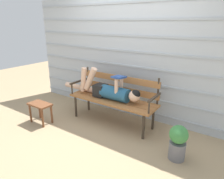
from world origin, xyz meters
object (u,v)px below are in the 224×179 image
object	(u,v)px
potted_plant	(178,142)
footstool	(40,108)
reclining_person	(108,90)
park_bench	(114,96)

from	to	relation	value
potted_plant	footstool	bearing A→B (deg)	-171.52
footstool	potted_plant	xyz separation A→B (m)	(2.39, 0.36, -0.03)
reclining_person	potted_plant	bearing A→B (deg)	-15.04
reclining_person	park_bench	bearing A→B (deg)	38.20
footstool	potted_plant	size ratio (longest dim) A/B	0.87
reclining_person	footstool	xyz separation A→B (m)	(-0.98, -0.73, -0.32)
park_bench	reclining_person	bearing A→B (deg)	-141.80
potted_plant	reclining_person	bearing A→B (deg)	164.96
reclining_person	footstool	size ratio (longest dim) A/B	4.04
reclining_person	footstool	distance (m)	1.27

